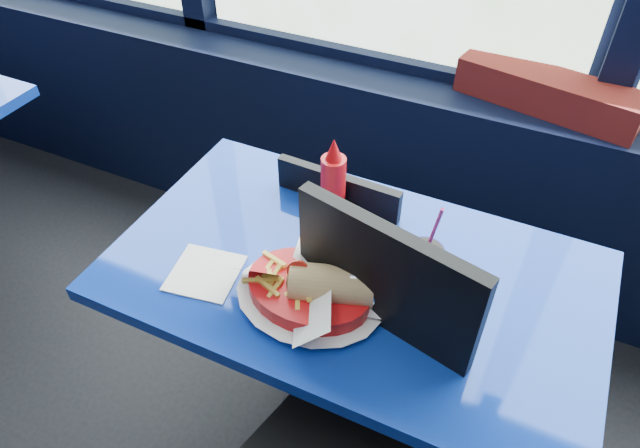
{
  "coord_description": "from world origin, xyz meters",
  "views": [
    {
      "loc": [
        0.63,
        1.1,
        1.79
      ],
      "look_at": [
        0.22,
        1.98,
        0.89
      ],
      "focal_mm": 32.0,
      "sensor_mm": 36.0,
      "label": 1
    }
  ],
  "objects": [
    {
      "name": "planter_box",
      "position": [
        0.6,
        2.89,
        0.86
      ],
      "size": [
        0.6,
        0.26,
        0.12
      ],
      "primitive_type": "cube",
      "rotation": [
        0.0,
        0.0,
        -0.2
      ],
      "color": "maroon",
      "rests_on": "window_sill"
    },
    {
      "name": "food_basket",
      "position": [
        0.25,
        1.87,
        0.79
      ],
      "size": [
        0.33,
        0.33,
        0.12
      ],
      "rotation": [
        0.0,
        0.0,
        -0.11
      ],
      "color": "#BA0C0F",
      "rests_on": "near_table"
    },
    {
      "name": "near_table",
      "position": [
        0.3,
        2.0,
        0.57
      ],
      "size": [
        1.2,
        0.7,
        0.75
      ],
      "color": "black",
      "rests_on": "ground"
    },
    {
      "name": "window_sill",
      "position": [
        0.0,
        2.87,
        0.4
      ],
      "size": [
        5.0,
        0.26,
        0.8
      ],
      "primitive_type": "cube",
      "color": "black",
      "rests_on": "ground"
    },
    {
      "name": "chair_near_back",
      "position": [
        0.16,
        2.33,
        0.49
      ],
      "size": [
        0.4,
        0.4,
        0.85
      ],
      "rotation": [
        0.0,
        0.0,
        3.1
      ],
      "color": "black",
      "rests_on": "ground"
    },
    {
      "name": "chair_near_front",
      "position": [
        0.45,
        1.76,
        0.59
      ],
      "size": [
        0.56,
        0.56,
        1.03
      ],
      "rotation": [
        0.0,
        0.0,
        -0.24
      ],
      "color": "black",
      "rests_on": "ground"
    },
    {
      "name": "napkin",
      "position": [
        -0.02,
        1.83,
        0.75
      ],
      "size": [
        0.19,
        0.19,
        0.0
      ],
      "primitive_type": "cube",
      "rotation": [
        0.0,
        0.0,
        0.16
      ],
      "color": "white",
      "rests_on": "near_table"
    },
    {
      "name": "soda_cup",
      "position": [
        0.47,
        2.0,
        0.82
      ],
      "size": [
        0.09,
        0.09,
        0.3
      ],
      "rotation": [
        0.0,
        0.0,
        -0.04
      ],
      "color": "navy",
      "rests_on": "near_table"
    },
    {
      "name": "ketchup_bottle",
      "position": [
        0.17,
        2.17,
        0.86
      ],
      "size": [
        0.07,
        0.07,
        0.25
      ],
      "color": "#BA0C0F",
      "rests_on": "near_table"
    }
  ]
}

